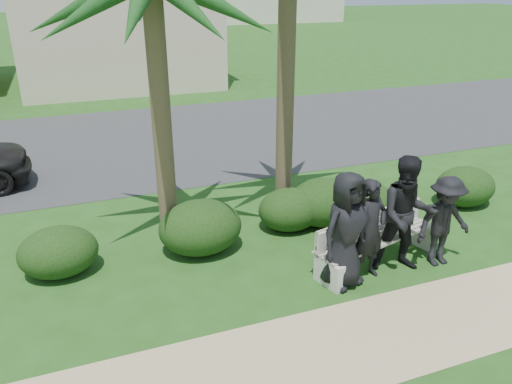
% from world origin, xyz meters
% --- Properties ---
extents(ground, '(160.00, 160.00, 0.00)m').
position_xyz_m(ground, '(0.00, 0.00, 0.00)').
color(ground, '#214614').
rests_on(ground, ground).
extents(footpath, '(30.00, 1.60, 0.01)m').
position_xyz_m(footpath, '(0.00, -1.80, 0.00)').
color(footpath, tan).
rests_on(footpath, ground).
extents(asphalt_street, '(160.00, 8.00, 0.01)m').
position_xyz_m(asphalt_street, '(0.00, 8.00, 0.00)').
color(asphalt_street, '#2D2D30').
rests_on(asphalt_street, ground).
extents(park_bench, '(2.44, 1.08, 0.81)m').
position_xyz_m(park_bench, '(0.99, -0.20, 0.37)').
color(park_bench, '#9D9584').
rests_on(park_bench, ground).
extents(man_a, '(1.01, 0.80, 1.81)m').
position_xyz_m(man_a, '(0.16, -0.53, 0.91)').
color(man_a, black).
rests_on(man_a, ground).
extents(man_b, '(0.67, 0.53, 1.63)m').
position_xyz_m(man_b, '(0.62, -0.49, 0.81)').
color(man_b, black).
rests_on(man_b, ground).
extents(man_c, '(1.11, 0.99, 1.90)m').
position_xyz_m(man_c, '(1.27, -0.48, 0.95)').
color(man_c, black).
rests_on(man_c, ground).
extents(man_d, '(0.99, 0.57, 1.52)m').
position_xyz_m(man_d, '(1.94, -0.57, 0.76)').
color(man_d, black).
rests_on(man_d, ground).
extents(hedge_a, '(1.22, 1.01, 0.80)m').
position_xyz_m(hedge_a, '(-3.87, 1.32, 0.40)').
color(hedge_a, black).
rests_on(hedge_a, ground).
extents(hedge_b, '(1.42, 1.18, 0.93)m').
position_xyz_m(hedge_b, '(-1.59, 1.23, 0.46)').
color(hedge_b, black).
rests_on(hedge_b, ground).
extents(hedge_c, '(1.21, 1.00, 0.79)m').
position_xyz_m(hedge_c, '(0.19, 1.48, 0.39)').
color(hedge_c, black).
rests_on(hedge_c, ground).
extents(hedge_d, '(1.38, 1.14, 0.90)m').
position_xyz_m(hedge_d, '(0.87, 1.45, 0.45)').
color(hedge_d, black).
rests_on(hedge_d, ground).
extents(hedge_e, '(1.26, 1.04, 0.82)m').
position_xyz_m(hedge_e, '(1.59, 1.20, 0.41)').
color(hedge_e, black).
rests_on(hedge_e, ground).
extents(hedge_f, '(1.26, 1.04, 0.82)m').
position_xyz_m(hedge_f, '(4.01, 1.18, 0.41)').
color(hedge_f, black).
rests_on(hedge_f, ground).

